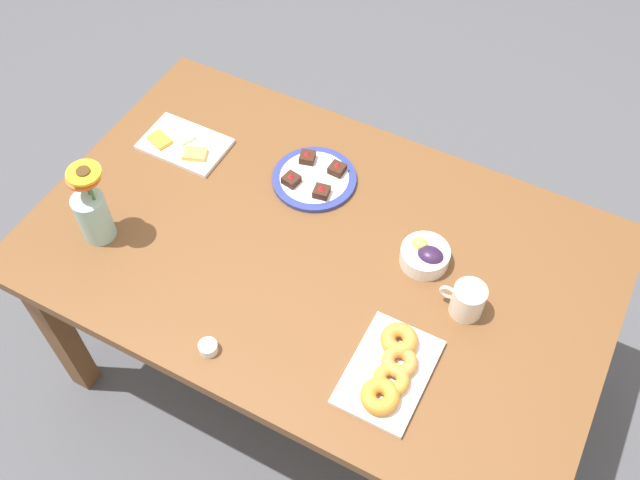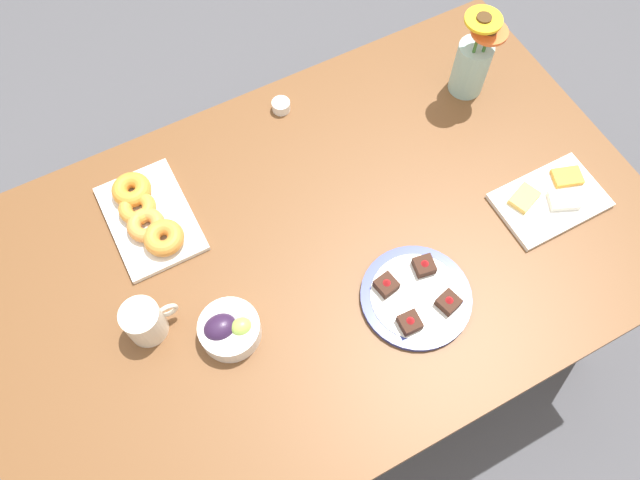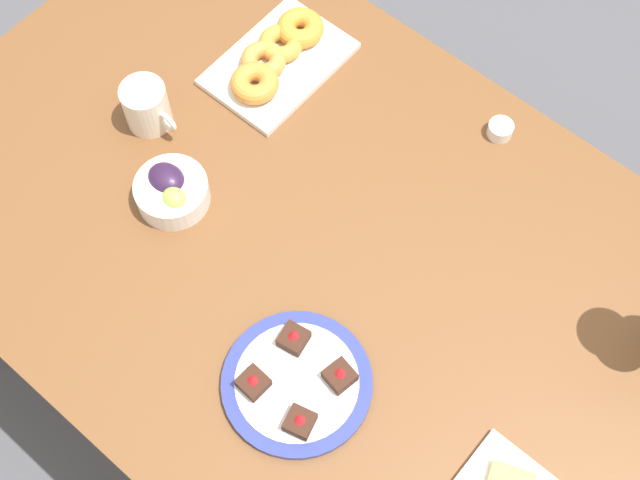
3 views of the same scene
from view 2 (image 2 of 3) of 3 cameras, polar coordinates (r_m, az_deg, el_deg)
ground_plane at (r=2.15m, az=0.00°, el=-9.33°), size 6.00×6.00×0.00m
dining_table at (r=1.54m, az=0.00°, el=-2.09°), size 1.60×1.00×0.74m
coffee_mug at (r=1.39m, az=-15.69°, el=-7.31°), size 0.12×0.09×0.10m
grape_bowl at (r=1.37m, az=-8.33°, el=-8.07°), size 0.13×0.13×0.07m
cheese_platter at (r=1.62m, az=20.30°, el=3.55°), size 0.26×0.17×0.03m
croissant_platter at (r=1.53m, az=-15.54°, el=2.12°), size 0.19×0.28×0.05m
jam_cup_honey at (r=1.67m, az=-3.58°, el=12.18°), size 0.05×0.05×0.03m
dessert_plate at (r=1.42m, az=8.77°, el=-5.12°), size 0.25×0.25×0.05m
flower_vase at (r=1.70m, az=13.74°, el=15.40°), size 0.11×0.11×0.26m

